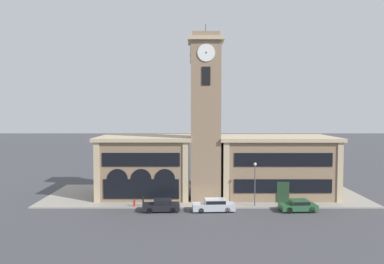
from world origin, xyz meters
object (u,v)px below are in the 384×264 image
parked_car_far (297,205)px  bollard (142,202)px  parked_car_mid (213,205)px  street_lamp (254,177)px  parked_car_near (161,205)px  fire_hydrant (133,203)px

parked_car_far → bollard: 17.82m
parked_car_mid → street_lamp: (4.88, 1.77, 2.85)m
parked_car_mid → street_lamp: size_ratio=0.95×
parked_car_near → street_lamp: street_lamp is taller
parked_car_mid → fire_hydrant: (-9.23, 1.58, -0.16)m
fire_hydrant → street_lamp: bearing=0.8°
parked_car_mid → fire_hydrant: parked_car_mid is taller
street_lamp → bollard: size_ratio=4.83×
street_lamp → parked_car_far: bearing=-20.9°
parked_car_far → bollard: bearing=-9.0°
parked_car_far → street_lamp: (-4.64, 1.77, 2.89)m
parked_car_far → bollard: (-17.74, 1.69, -0.02)m
parked_car_far → fire_hydrant: bearing=-8.4°
parked_car_mid → street_lamp: street_lamp is taller
parked_car_near → parked_car_mid: (5.89, 0.00, 0.02)m
parked_car_mid → bollard: (-8.22, 1.69, -0.06)m
parked_car_near → parked_car_far: parked_car_near is taller
fire_hydrant → parked_car_far: bearing=-4.8°
parked_car_near → bollard: 2.87m
parked_car_far → bollard: parked_car_far is taller
parked_car_near → parked_car_far: 15.41m
street_lamp → bollard: bearing=-179.6°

